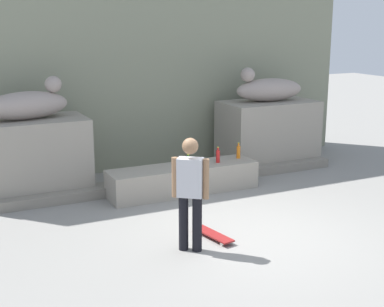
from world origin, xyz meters
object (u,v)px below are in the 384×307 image
(statue_reclining_right, at_px, (268,89))
(bottle_green, at_px, (188,163))
(statue_reclining_left, at_px, (28,104))
(skateboard, at_px, (213,234))
(bottle_red, at_px, (218,156))
(bottle_orange, at_px, (238,152))
(skater, at_px, (190,190))

(statue_reclining_right, height_order, bottle_green, statue_reclining_right)
(statue_reclining_left, relative_size, statue_reclining_right, 1.02)
(skateboard, xyz_separation_m, bottle_red, (1.29, 2.24, 0.60))
(bottle_red, relative_size, bottle_orange, 0.99)
(skater, relative_size, skateboard, 2.03)
(skater, bearing_deg, bottle_green, 103.05)
(skateboard, distance_m, bottle_green, 2.20)
(skateboard, height_order, bottle_green, bottle_green)
(statue_reclining_left, height_order, bottle_green, statue_reclining_left)
(statue_reclining_left, distance_m, bottle_orange, 4.19)
(bottle_green, relative_size, bottle_red, 0.90)
(statue_reclining_right, relative_size, skateboard, 2.00)
(skateboard, relative_size, bottle_orange, 2.56)
(skater, relative_size, bottle_orange, 5.20)
(skater, distance_m, skateboard, 1.02)
(skateboard, bearing_deg, statue_reclining_left, -159.31)
(skateboard, bearing_deg, skater, -75.03)
(statue_reclining_right, bearing_deg, bottle_red, 37.72)
(statue_reclining_left, relative_size, bottle_green, 5.85)
(skater, relative_size, bottle_red, 5.28)
(skater, bearing_deg, bottle_orange, 85.93)
(skater, xyz_separation_m, bottle_red, (1.79, 2.48, -0.26))
(skater, bearing_deg, statue_reclining_left, 150.87)
(bottle_red, height_order, bottle_orange, bottle_orange)
(statue_reclining_left, xyz_separation_m, statue_reclining_right, (5.28, -0.00, 0.00))
(statue_reclining_left, bearing_deg, bottle_red, -29.63)
(bottle_green, height_order, bottle_red, bottle_red)
(bottle_orange, bearing_deg, bottle_red, -166.92)
(bottle_green, distance_m, bottle_red, 0.76)
(skater, distance_m, bottle_red, 3.07)
(statue_reclining_right, height_order, skateboard, statue_reclining_right)
(statue_reclining_left, bearing_deg, statue_reclining_right, -9.97)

